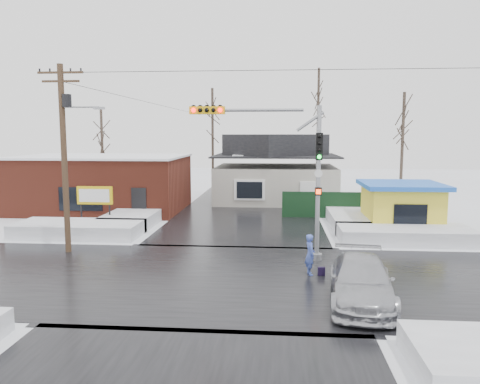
# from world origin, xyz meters

# --- Properties ---
(ground) EXTENTS (120.00, 120.00, 0.00)m
(ground) POSITION_xyz_m (0.00, 0.00, 0.00)
(ground) COLOR white
(ground) RESTS_ON ground
(road_ns) EXTENTS (10.00, 120.00, 0.02)m
(road_ns) POSITION_xyz_m (0.00, 0.00, 0.01)
(road_ns) COLOR black
(road_ns) RESTS_ON ground
(road_ew) EXTENTS (120.00, 10.00, 0.02)m
(road_ew) POSITION_xyz_m (0.00, 0.00, 0.01)
(road_ew) COLOR black
(road_ew) RESTS_ON ground
(snowbank_nw) EXTENTS (7.00, 3.00, 0.80)m
(snowbank_nw) POSITION_xyz_m (-9.00, 7.00, 0.40)
(snowbank_nw) COLOR white
(snowbank_nw) RESTS_ON ground
(snowbank_ne) EXTENTS (7.00, 3.00, 0.80)m
(snowbank_ne) POSITION_xyz_m (9.00, 7.00, 0.40)
(snowbank_ne) COLOR white
(snowbank_ne) RESTS_ON ground
(snowbank_nside_w) EXTENTS (3.00, 8.00, 0.80)m
(snowbank_nside_w) POSITION_xyz_m (-7.00, 12.00, 0.40)
(snowbank_nside_w) COLOR white
(snowbank_nside_w) RESTS_ON ground
(snowbank_nside_e) EXTENTS (3.00, 8.00, 0.80)m
(snowbank_nside_e) POSITION_xyz_m (7.00, 12.00, 0.40)
(snowbank_nside_e) COLOR white
(snowbank_nside_e) RESTS_ON ground
(traffic_signal) EXTENTS (6.05, 0.68, 7.00)m
(traffic_signal) POSITION_xyz_m (2.43, 2.97, 4.54)
(traffic_signal) COLOR gray
(traffic_signal) RESTS_ON ground
(utility_pole) EXTENTS (3.15, 0.44, 9.00)m
(utility_pole) POSITION_xyz_m (-7.93, 3.50, 5.11)
(utility_pole) COLOR #382619
(utility_pole) RESTS_ON ground
(brick_building) EXTENTS (12.20, 8.20, 4.12)m
(brick_building) POSITION_xyz_m (-11.00, 15.99, 2.08)
(brick_building) COLOR maroon
(brick_building) RESTS_ON ground
(marquee_sign) EXTENTS (2.20, 0.21, 2.55)m
(marquee_sign) POSITION_xyz_m (-9.00, 9.49, 1.92)
(marquee_sign) COLOR black
(marquee_sign) RESTS_ON ground
(house) EXTENTS (10.40, 8.40, 5.76)m
(house) POSITION_xyz_m (2.00, 22.00, 2.62)
(house) COLOR #BBB5A8
(house) RESTS_ON ground
(kiosk) EXTENTS (4.60, 4.60, 2.88)m
(kiosk) POSITION_xyz_m (9.50, 9.99, 1.46)
(kiosk) COLOR yellow
(kiosk) RESTS_ON ground
(fence) EXTENTS (8.00, 0.12, 1.80)m
(fence) POSITION_xyz_m (6.50, 14.00, 0.90)
(fence) COLOR black
(fence) RESTS_ON ground
(tree_far_left) EXTENTS (3.00, 3.00, 10.00)m
(tree_far_left) POSITION_xyz_m (-4.00, 26.00, 7.95)
(tree_far_left) COLOR #332821
(tree_far_left) RESTS_ON ground
(tree_far_mid) EXTENTS (3.00, 3.00, 12.00)m
(tree_far_mid) POSITION_xyz_m (6.00, 28.00, 9.54)
(tree_far_mid) COLOR #332821
(tree_far_mid) RESTS_ON ground
(tree_far_right) EXTENTS (3.00, 3.00, 9.00)m
(tree_far_right) POSITION_xyz_m (12.00, 20.00, 7.16)
(tree_far_right) COLOR #332821
(tree_far_right) RESTS_ON ground
(tree_far_west) EXTENTS (3.00, 3.00, 8.00)m
(tree_far_west) POSITION_xyz_m (-14.00, 24.00, 6.36)
(tree_far_west) COLOR #332821
(tree_far_west) RESTS_ON ground
(pedestrian) EXTENTS (0.53, 0.69, 1.68)m
(pedestrian) POSITION_xyz_m (3.54, 0.69, 0.84)
(pedestrian) COLOR #4258B9
(pedestrian) RESTS_ON ground
(car) EXTENTS (2.62, 5.32, 1.49)m
(car) POSITION_xyz_m (5.08, -2.36, 0.74)
(car) COLOR #B1B2B9
(car) RESTS_ON ground
(shopping_bag) EXTENTS (0.30, 0.18, 0.35)m
(shopping_bag) POSITION_xyz_m (4.00, 0.58, 0.17)
(shopping_bag) COLOR black
(shopping_bag) RESTS_ON ground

